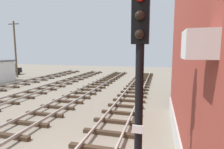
{
  "coord_description": "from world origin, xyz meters",
  "views": [
    {
      "loc": [
        2.79,
        -4.83,
        3.92
      ],
      "look_at": [
        -1.42,
        11.1,
        1.75
      ],
      "focal_mm": 28.86,
      "sensor_mm": 36.0,
      "label": 1
    }
  ],
  "objects": [
    {
      "name": "parked_car_silver",
      "position": [
        -25.02,
        21.5,
        0.9
      ],
      "size": [
        4.2,
        2.04,
        1.76
      ],
      "color": "#B7B7BC",
      "rests_on": "ground"
    },
    {
      "name": "track_worker_foreground",
      "position": [
        0.55,
        18.43,
        0.93
      ],
      "size": [
        0.4,
        0.4,
        1.87
      ],
      "color": "#262D4C",
      "rests_on": "ground"
    },
    {
      "name": "parked_car_black",
      "position": [
        -21.86,
        19.71,
        0.9
      ],
      "size": [
        4.2,
        2.04,
        1.76
      ],
      "color": "black",
      "rests_on": "ground"
    },
    {
      "name": "utility_pole_far",
      "position": [
        -17.6,
        17.15,
        4.27
      ],
      "size": [
        1.8,
        0.24,
        8.15
      ],
      "color": "brown",
      "rests_on": "ground"
    },
    {
      "name": "signal_mast",
      "position": [
        2.38,
        -0.98,
        3.25
      ],
      "size": [
        0.36,
        0.4,
        5.16
      ],
      "color": "black",
      "rests_on": "ground"
    }
  ]
}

